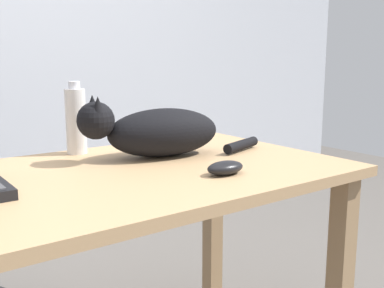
% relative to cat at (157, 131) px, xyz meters
% --- Properties ---
extents(desk, '(1.59, 0.74, 0.72)m').
position_rel_cat_xyz_m(desk, '(-0.35, -0.11, -0.17)').
color(desk, tan).
rests_on(desk, ground_plane).
extents(cat, '(0.61, 0.25, 0.20)m').
position_rel_cat_xyz_m(cat, '(0.00, 0.00, 0.00)').
color(cat, black).
rests_on(cat, desk).
extents(computer_mouse, '(0.11, 0.06, 0.04)m').
position_rel_cat_xyz_m(computer_mouse, '(0.03, -0.30, -0.06)').
color(computer_mouse, black).
rests_on(computer_mouse, desk).
extents(water_bottle, '(0.06, 0.06, 0.23)m').
position_rel_cat_xyz_m(water_bottle, '(-0.18, 0.20, 0.03)').
color(water_bottle, silver).
rests_on(water_bottle, desk).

